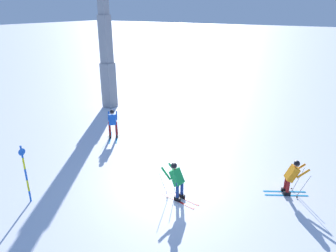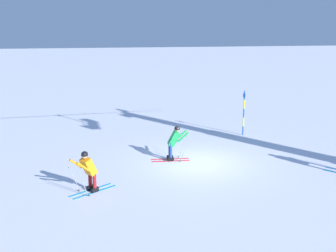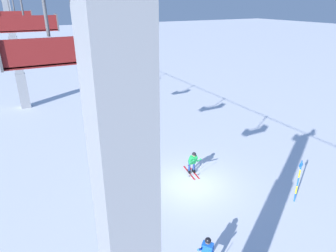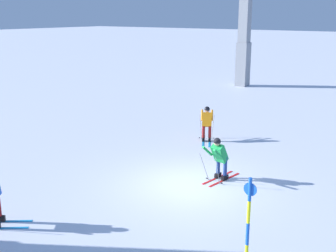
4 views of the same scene
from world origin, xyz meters
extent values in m
plane|color=white|center=(0.00, 0.00, 0.00)|extent=(260.00, 260.00, 0.00)
cube|color=red|center=(1.07, -0.80, 0.01)|extent=(1.69, 0.34, 0.01)
cube|color=black|center=(1.07, -0.80, 0.09)|extent=(0.29, 0.15, 0.16)
cylinder|color=navy|center=(1.07, -0.80, 0.52)|extent=(0.13, 0.13, 0.70)
cube|color=red|center=(1.12, -0.50, 0.01)|extent=(1.69, 0.34, 0.01)
cube|color=black|center=(1.12, -0.50, 0.09)|extent=(0.29, 0.15, 0.16)
cylinder|color=navy|center=(1.12, -0.50, 0.52)|extent=(0.13, 0.13, 0.70)
cube|color=green|center=(0.95, -0.63, 0.98)|extent=(0.59, 0.49, 0.69)
sphere|color=tan|center=(0.80, -0.61, 1.40)|extent=(0.23, 0.23, 0.23)
sphere|color=black|center=(0.80, -0.61, 1.44)|extent=(0.25, 0.25, 0.25)
cylinder|color=green|center=(0.54, -0.80, 1.10)|extent=(0.53, 0.16, 0.45)
cylinder|color=gray|center=(0.48, -0.84, 0.47)|extent=(0.48, 0.07, 1.21)
cylinder|color=black|center=(0.65, -0.91, 0.05)|extent=(0.07, 0.07, 0.01)
cylinder|color=green|center=(0.61, -0.35, 1.10)|extent=(0.53, 0.16, 0.45)
cylinder|color=gray|center=(0.56, -0.29, 0.47)|extent=(0.45, 0.21, 1.21)
cylinder|color=black|center=(0.74, -0.27, 0.05)|extent=(0.07, 0.07, 0.01)
cylinder|color=blue|center=(-3.94, -3.93, 0.25)|extent=(0.07, 0.07, 0.49)
cylinder|color=yellow|center=(-3.94, -3.93, 0.74)|extent=(0.07, 0.07, 0.49)
cylinder|color=blue|center=(-3.94, -3.93, 1.23)|extent=(0.07, 0.07, 0.49)
cylinder|color=yellow|center=(-3.94, -3.93, 1.72)|extent=(0.07, 0.07, 0.49)
cylinder|color=blue|center=(-3.94, -3.93, 2.22)|extent=(0.07, 0.07, 0.49)
cylinder|color=blue|center=(-3.93, -3.93, 2.21)|extent=(0.01, 0.28, 0.28)
cube|color=#198CCC|center=(4.62, 2.16, 0.01)|extent=(1.59, 0.95, 0.01)
cube|color=black|center=(4.62, 2.16, 0.09)|extent=(0.30, 0.23, 0.16)
cylinder|color=maroon|center=(4.62, 2.16, 0.51)|extent=(0.13, 0.13, 0.69)
cube|color=#198CCC|center=(4.76, 1.92, 0.01)|extent=(1.59, 0.95, 0.01)
cube|color=black|center=(4.76, 1.92, 0.09)|extent=(0.30, 0.23, 0.16)
cylinder|color=maroon|center=(4.76, 1.92, 0.51)|extent=(0.13, 0.13, 0.69)
cube|color=orange|center=(4.81, 2.11, 0.97)|extent=(0.64, 0.61, 0.68)
sphere|color=tan|center=(4.92, 2.17, 1.39)|extent=(0.23, 0.23, 0.23)
sphere|color=black|center=(4.92, 2.17, 1.43)|extent=(0.25, 0.25, 0.25)
cylinder|color=orange|center=(5.00, 2.48, 1.10)|extent=(0.49, 0.32, 0.45)
cylinder|color=gray|center=(5.02, 2.54, 0.47)|extent=(0.36, 0.34, 1.19)
cylinder|color=black|center=(4.84, 2.50, 0.05)|extent=(0.07, 0.07, 0.01)
cylinder|color=orange|center=(5.23, 2.08, 1.10)|extent=(0.49, 0.32, 0.45)
cylinder|color=gray|center=(5.29, 2.06, 0.47)|extent=(0.46, 0.14, 1.19)
cylinder|color=black|center=(5.16, 1.94, 0.05)|extent=(0.07, 0.07, 0.01)
camera|label=1|loc=(6.25, -9.90, 7.33)|focal=32.80mm
camera|label=2|loc=(5.39, 15.48, 5.56)|focal=42.07mm
camera|label=3|loc=(-12.28, 8.18, 9.86)|focal=31.89mm
camera|label=4|loc=(-11.24, -7.08, 5.61)|focal=45.13mm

